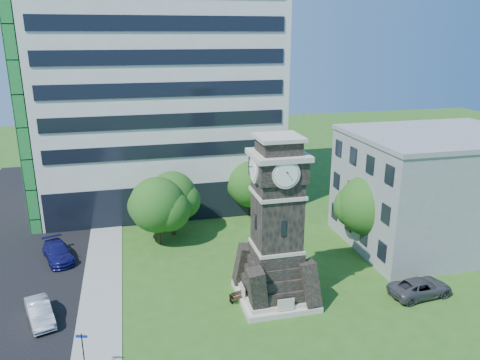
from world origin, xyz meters
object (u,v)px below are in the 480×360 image
object	(u,v)px
car_street_north	(58,252)
clock_tower	(276,232)
park_bench	(241,296)
street_sign	(83,349)
car_street_mid	(40,312)
car_east_lot	(420,288)

from	to	relation	value
car_street_north	clock_tower	bearing A→B (deg)	-50.48
clock_tower	park_bench	distance (m)	5.45
park_bench	street_sign	bearing A→B (deg)	-169.13
street_sign	park_bench	bearing A→B (deg)	43.56
car_street_mid	park_bench	world-z (taller)	car_street_mid
car_east_lot	park_bench	distance (m)	13.33
park_bench	street_sign	world-z (taller)	street_sign
car_street_north	car_east_lot	bearing A→B (deg)	-43.28
clock_tower	car_east_lot	xyz separation A→B (m)	(10.59, -2.24, -4.61)
clock_tower	park_bench	size ratio (longest dim) A/B	7.44
park_bench	car_street_mid	bearing A→B (deg)	160.16
clock_tower	car_east_lot	world-z (taller)	clock_tower
car_east_lot	park_bench	size ratio (longest dim) A/B	2.92
street_sign	car_street_mid	bearing A→B (deg)	134.58
clock_tower	park_bench	xyz separation A→B (m)	(-2.52, 0.12, -4.83)
car_street_north	car_street_mid	bearing A→B (deg)	-108.73
car_street_mid	car_east_lot	world-z (taller)	car_street_mid
clock_tower	street_sign	xyz separation A→B (m)	(-13.02, -5.28, -3.58)
clock_tower	car_east_lot	distance (m)	11.77
car_street_mid	street_sign	size ratio (longest dim) A/B	1.50
clock_tower	car_east_lot	size ratio (longest dim) A/B	2.55
car_street_mid	car_east_lot	distance (m)	27.15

